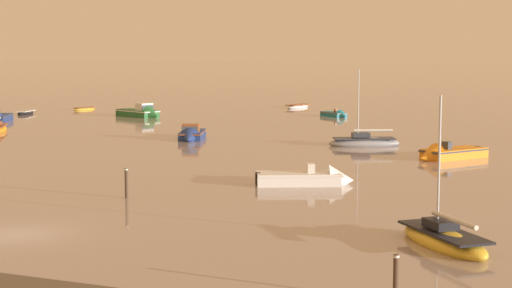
{
  "coord_description": "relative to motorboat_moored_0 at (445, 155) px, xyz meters",
  "views": [
    {
      "loc": [
        24.36,
        -30.05,
        8.45
      ],
      "look_at": [
        -1.88,
        32.58,
        0.59
      ],
      "focal_mm": 58.61,
      "sensor_mm": 36.0,
      "label": 1
    }
  ],
  "objects": [
    {
      "name": "motorboat_moored_5",
      "position": [
        -19.28,
        34.3,
        -0.09
      ],
      "size": [
        4.35,
        3.85,
        1.49
      ],
      "rotation": [
        0.0,
        0.0,
        5.62
      ],
      "color": "#197084",
      "rests_on": "ground"
    },
    {
      "name": "sailboat_moored_3",
      "position": [
        4.93,
        -28.31,
        0.0
      ],
      "size": [
        5.38,
        5.76,
        6.75
      ],
      "rotation": [
        0.0,
        0.0,
        2.29
      ],
      "color": "gold",
      "rests_on": "ground"
    },
    {
      "name": "rowboat_moored_0",
      "position": [
        -28.76,
        46.55,
        -0.1
      ],
      "size": [
        2.72,
        4.7,
        0.7
      ],
      "rotation": [
        0.0,
        0.0,
        1.28
      ],
      "color": "white",
      "rests_on": "ground"
    },
    {
      "name": "motorboat_moored_2",
      "position": [
        -5.48,
        -15.11,
        -0.0
      ],
      "size": [
        6.36,
        4.46,
        2.07
      ],
      "rotation": [
        0.0,
        0.0,
        0.44
      ],
      "color": "white",
      "rests_on": "ground"
    },
    {
      "name": "rowboat_moored_3",
      "position": [
        -57.01,
        22.75,
        -0.12
      ],
      "size": [
        2.36,
        4.17,
        0.62
      ],
      "rotation": [
        0.0,
        0.0,
        1.84
      ],
      "color": "black",
      "rests_on": "ground"
    },
    {
      "name": "sailboat_moored_2",
      "position": [
        -8.04,
        6.06,
        0.01
      ],
      "size": [
        6.39,
        4.5,
        6.93
      ],
      "rotation": [
        0.0,
        0.0,
        3.61
      ],
      "color": "gray",
      "rests_on": "ground"
    },
    {
      "name": "motorboat_moored_0",
      "position": [
        0.0,
        0.0,
        0.0
      ],
      "size": [
        5.23,
        6.27,
        2.11
      ],
      "rotation": [
        0.0,
        0.0,
        4.11
      ],
      "color": "orange",
      "rests_on": "ground"
    },
    {
      "name": "rowboat_moored_2",
      "position": [
        -54.14,
        31.61,
        -0.15
      ],
      "size": [
        2.22,
        3.47,
        0.52
      ],
      "rotation": [
        0.0,
        0.0,
        4.35
      ],
      "color": "gold",
      "rests_on": "ground"
    },
    {
      "name": "ground_plane",
      "position": [
        -13.34,
        -33.58,
        -0.29
      ],
      "size": [
        800.0,
        800.0,
        0.0
      ],
      "primitive_type": "plane",
      "color": "gray"
    },
    {
      "name": "motorboat_moored_3",
      "position": [
        -24.03,
        4.56,
        0.04
      ],
      "size": [
        3.82,
        6.09,
        2.19
      ],
      "rotation": [
        0.0,
        0.0,
        5.06
      ],
      "color": "navy",
      "rests_on": "ground"
    },
    {
      "name": "mooring_post_left",
      "position": [
        4.83,
        -36.78,
        0.47
      ],
      "size": [
        0.22,
        0.22,
        1.78
      ],
      "color": "#483323",
      "rests_on": "ground"
    },
    {
      "name": "mooring_post_near",
      "position": [
        -13.66,
        -23.63,
        0.51
      ],
      "size": [
        0.22,
        0.22,
        1.88
      ],
      "color": "#423323",
      "rests_on": "ground"
    },
    {
      "name": "motorboat_moored_4",
      "position": [
        -41.09,
        24.85,
        0.1
      ],
      "size": [
        7.08,
        4.58,
        2.55
      ],
      "rotation": [
        0.0,
        0.0,
        5.91
      ],
      "color": "#23602D",
      "rests_on": "ground"
    }
  ]
}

